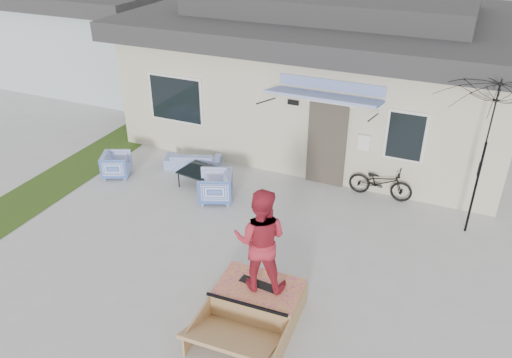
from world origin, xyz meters
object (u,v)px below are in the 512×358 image
at_px(armchair_left, 116,164).
at_px(skateboard, 260,284).
at_px(loveseat, 193,157).
at_px(skate_ramp, 259,298).
at_px(skater, 260,239).
at_px(bicycle, 381,179).
at_px(coffee_table, 198,176).
at_px(patio_umbrella, 483,158).
at_px(armchair_right, 215,185).

height_order(armchair_left, skateboard, armchair_left).
xyz_separation_m(loveseat, skate_ramp, (3.71, -4.17, -0.05)).
distance_m(skateboard, skater, 0.95).
bearing_deg(skate_ramp, bicycle, 73.75).
relative_size(armchair_left, coffee_table, 0.86).
bearing_deg(patio_umbrella, skate_ramp, -128.41).
height_order(armchair_right, skateboard, armchair_right).
bearing_deg(skate_ramp, armchair_right, 126.65).
distance_m(coffee_table, patio_umbrella, 6.49).
bearing_deg(armchair_right, coffee_table, -146.37).
relative_size(armchair_right, coffee_table, 0.99).
relative_size(coffee_table, bicycle, 0.52).
height_order(coffee_table, skateboard, skateboard).
distance_m(armchair_right, coffee_table, 0.94).
bearing_deg(coffee_table, skater, -47.24).
distance_m(armchair_left, skateboard, 6.04).
relative_size(loveseat, armchair_right, 1.88).
distance_m(skate_ramp, skater, 1.21).
relative_size(armchair_right, bicycle, 0.52).
bearing_deg(coffee_table, armchair_right, -34.27).
bearing_deg(skate_ramp, patio_umbrella, 49.05).
xyz_separation_m(armchair_left, bicycle, (6.41, 1.65, 0.14)).
height_order(patio_umbrella, skater, skater).
relative_size(bicycle, patio_umbrella, 0.65).
xyz_separation_m(armchair_right, bicycle, (3.52, 1.69, 0.09)).
height_order(bicycle, skater, skater).
relative_size(loveseat, armchair_left, 2.15).
bearing_deg(armchair_left, skater, -143.45).
distance_m(patio_umbrella, skate_ramp, 5.26).
height_order(armchair_right, patio_umbrella, patio_umbrella).
distance_m(patio_umbrella, skater, 5.01).
relative_size(skate_ramp, skater, 1.03).
bearing_deg(coffee_table, armchair_left, -167.36).
height_order(bicycle, skate_ramp, bicycle).
bearing_deg(loveseat, coffee_table, 108.34).
bearing_deg(skater, skate_ramp, 79.94).
bearing_deg(skateboard, coffee_table, 137.87).
bearing_deg(skater, armchair_left, -41.65).
bearing_deg(skateboard, armchair_left, 156.06).
distance_m(armchair_left, skate_ramp, 6.06).
distance_m(bicycle, skate_ramp, 4.77).
bearing_deg(patio_umbrella, bicycle, 161.09).
bearing_deg(armchair_right, patio_umbrella, 78.25).
distance_m(skate_ramp, skateboard, 0.27).
relative_size(armchair_right, skate_ramp, 0.41).
distance_m(coffee_table, skater, 4.81).
distance_m(armchair_right, skate_ramp, 3.79).
relative_size(armchair_left, skate_ramp, 0.36).
bearing_deg(bicycle, coffee_table, 105.90).
xyz_separation_m(loveseat, coffee_table, (0.56, -0.71, -0.09)).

